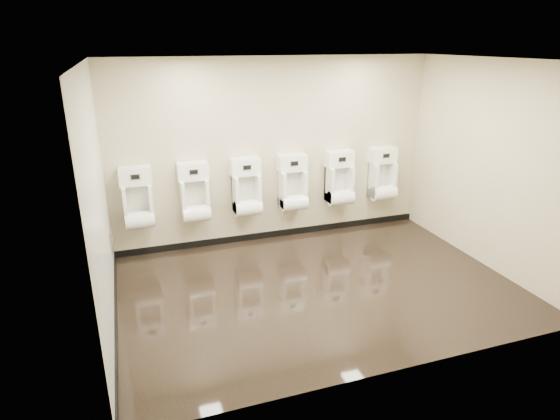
# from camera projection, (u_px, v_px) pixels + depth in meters

# --- Properties ---
(ground) EXTENTS (5.00, 3.50, 0.00)m
(ground) POSITION_uv_depth(u_px,v_px,m) (318.00, 287.00, 6.05)
(ground) COLOR black
(ground) RESTS_ON ground
(ceiling) EXTENTS (5.00, 3.50, 0.00)m
(ceiling) POSITION_uv_depth(u_px,v_px,m) (325.00, 60.00, 5.10)
(ceiling) COLOR silver
(back_wall) EXTENTS (5.00, 0.02, 2.80)m
(back_wall) POSITION_uv_depth(u_px,v_px,m) (276.00, 152.00, 7.13)
(back_wall) COLOR #C0B38F
(back_wall) RESTS_ON ground
(front_wall) EXTENTS (5.00, 0.02, 2.80)m
(front_wall) POSITION_uv_depth(u_px,v_px,m) (402.00, 239.00, 4.02)
(front_wall) COLOR #C0B38F
(front_wall) RESTS_ON ground
(left_wall) EXTENTS (0.02, 3.50, 2.80)m
(left_wall) POSITION_uv_depth(u_px,v_px,m) (98.00, 205.00, 4.82)
(left_wall) COLOR #C0B38F
(left_wall) RESTS_ON ground
(right_wall) EXTENTS (0.02, 3.50, 2.80)m
(right_wall) POSITION_uv_depth(u_px,v_px,m) (491.00, 166.00, 6.33)
(right_wall) COLOR #C0B38F
(right_wall) RESTS_ON ground
(tile_overlay_left) EXTENTS (0.01, 3.50, 2.80)m
(tile_overlay_left) POSITION_uv_depth(u_px,v_px,m) (99.00, 205.00, 4.82)
(tile_overlay_left) COLOR silver
(tile_overlay_left) RESTS_ON ground
(skirting_back) EXTENTS (5.00, 0.02, 0.10)m
(skirting_back) POSITION_uv_depth(u_px,v_px,m) (276.00, 234.00, 7.58)
(skirting_back) COLOR black
(skirting_back) RESTS_ON ground
(skirting_left) EXTENTS (0.02, 3.50, 0.10)m
(skirting_left) POSITION_uv_depth(u_px,v_px,m) (115.00, 318.00, 5.29)
(skirting_left) COLOR black
(skirting_left) RESTS_ON ground
(access_panel) EXTENTS (0.04, 0.25, 0.25)m
(access_panel) POSITION_uv_depth(u_px,v_px,m) (111.00, 241.00, 6.20)
(access_panel) COLOR #9E9EA3
(access_panel) RESTS_ON left_wall
(urinal_0) EXTENTS (0.45, 0.34, 0.85)m
(urinal_0) POSITION_uv_depth(u_px,v_px,m) (138.00, 202.00, 6.55)
(urinal_0) COLOR white
(urinal_0) RESTS_ON back_wall
(urinal_1) EXTENTS (0.45, 0.34, 0.85)m
(urinal_1) POSITION_uv_depth(u_px,v_px,m) (195.00, 196.00, 6.79)
(urinal_1) COLOR white
(urinal_1) RESTS_ON back_wall
(urinal_2) EXTENTS (0.45, 0.34, 0.85)m
(urinal_2) POSITION_uv_depth(u_px,v_px,m) (247.00, 191.00, 7.03)
(urinal_2) COLOR white
(urinal_2) RESTS_ON back_wall
(urinal_3) EXTENTS (0.45, 0.34, 0.85)m
(urinal_3) POSITION_uv_depth(u_px,v_px,m) (293.00, 187.00, 7.25)
(urinal_3) COLOR white
(urinal_3) RESTS_ON back_wall
(urinal_4) EXTENTS (0.45, 0.34, 0.85)m
(urinal_4) POSITION_uv_depth(u_px,v_px,m) (340.00, 182.00, 7.49)
(urinal_4) COLOR white
(urinal_4) RESTS_ON back_wall
(urinal_5) EXTENTS (0.45, 0.34, 0.85)m
(urinal_5) POSITION_uv_depth(u_px,v_px,m) (382.00, 178.00, 7.72)
(urinal_5) COLOR white
(urinal_5) RESTS_ON back_wall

